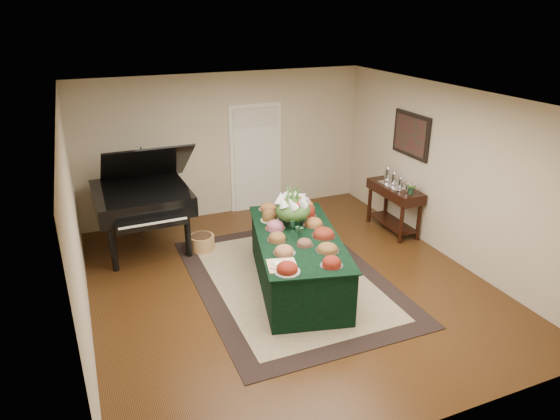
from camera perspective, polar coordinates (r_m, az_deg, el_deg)
name	(u,v)px	position (r m, az deg, el deg)	size (l,w,h in m)	color
ground	(288,283)	(7.45, 0.89, -8.31)	(6.00, 6.00, 0.00)	black
area_rug	(290,279)	(7.52, 1.10, -7.94)	(2.69, 3.77, 0.01)	black
kitchen_doorway	(256,159)	(9.80, -2.75, 5.83)	(1.05, 0.07, 2.10)	white
buffet_table	(297,260)	(7.21, 2.00, -5.78)	(1.67, 2.60, 0.80)	black
food_platters	(297,229)	(7.11, 1.93, -2.19)	(1.41, 2.32, 0.15)	white
cutting_board	(282,263)	(6.23, 0.22, -6.12)	(0.44, 0.44, 0.10)	tan
green_goblets	(297,231)	(6.97, 1.96, -2.36)	(0.10, 0.35, 0.18)	#143422
floral_centerpiece	(293,206)	(7.23, 1.49, 0.51)	(0.53, 0.53, 0.53)	#143422
grand_piano	(142,197)	(8.43, -15.50, 1.46)	(1.62, 1.82, 1.81)	black
wicker_basket	(202,243)	(8.44, -8.89, -3.73)	(0.41, 0.41, 0.26)	#A47642
mahogany_sideboard	(395,197)	(9.09, 12.97, 1.51)	(0.45, 1.19, 0.85)	black
tea_service	(396,180)	(9.00, 13.10, 3.38)	(0.34, 0.74, 0.30)	white
pink_bouquet	(412,186)	(8.65, 14.81, 2.65)	(0.17, 0.17, 0.22)	#143422
wall_painting	(411,135)	(8.91, 14.75, 8.29)	(0.05, 0.95, 0.75)	black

